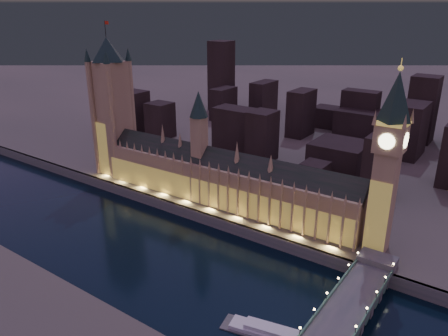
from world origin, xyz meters
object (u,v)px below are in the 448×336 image
Objects in this scene: river_boat at (271,333)px; palace_of_westminster at (221,179)px; elizabeth_tower at (389,150)px; westminster_bridge at (344,317)px; victoria_tower at (112,101)px.

palace_of_westminster is at bearing 135.67° from river_boat.
elizabeth_tower reaches higher than palace_of_westminster.
westminster_bridge is (116.19, -65.19, -20.39)m from palace_of_westminster.
palace_of_westminster is 115.71m from victoria_tower.
river_boat is at bearing -102.06° from elizabeth_tower.
victoria_tower is at bearing 179.91° from palace_of_westminster.
elizabeth_tower is 113.18m from river_boat.
palace_of_westminster reaches higher than westminster_bridge.
westminster_bridge is at bearing 43.58° from river_boat.
palace_of_westminster is 129.80m from river_boat.
westminster_bridge reaches higher than river_boat.
river_boat is (198.93, -89.21, -66.84)m from victoria_tower.
elizabeth_tower is (218.00, -0.00, 0.16)m from victoria_tower.
river_boat is (-25.06, -23.85, -4.43)m from westminster_bridge.
palace_of_westminster is 1.86× the size of elizabeth_tower.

